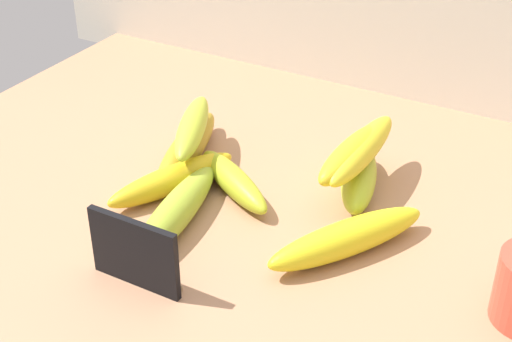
% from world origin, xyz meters
% --- Properties ---
extents(counter_top, '(1.10, 0.76, 0.03)m').
position_xyz_m(counter_top, '(0.00, 0.00, 0.01)').
color(counter_top, '#AB7958').
rests_on(counter_top, ground).
extents(chalkboard_sign, '(0.11, 0.02, 0.08)m').
position_xyz_m(chalkboard_sign, '(-0.07, -0.19, 0.07)').
color(chalkboard_sign, black).
rests_on(chalkboard_sign, counter_top).
extents(banana_0, '(0.16, 0.11, 0.04)m').
position_xyz_m(banana_0, '(-0.07, 0.01, 0.05)').
color(banana_0, '#AAB727').
rests_on(banana_0, counter_top).
extents(banana_1, '(0.09, 0.21, 0.04)m').
position_xyz_m(banana_1, '(-0.16, 0.05, 0.05)').
color(banana_1, '#AA8B21').
rests_on(banana_1, counter_top).
extents(banana_2, '(0.14, 0.20, 0.04)m').
position_xyz_m(banana_2, '(0.11, -0.03, 0.05)').
color(banana_2, yellow).
rests_on(banana_2, counter_top).
extents(banana_3, '(0.09, 0.16, 0.04)m').
position_xyz_m(banana_3, '(0.07, 0.09, 0.05)').
color(banana_3, '#A9BD2B').
rests_on(banana_3, counter_top).
extents(banana_4, '(0.11, 0.19, 0.04)m').
position_xyz_m(banana_4, '(-0.14, -0.02, 0.05)').
color(banana_4, gold).
rests_on(banana_4, counter_top).
extents(banana_5, '(0.07, 0.21, 0.04)m').
position_xyz_m(banana_5, '(-0.09, -0.09, 0.05)').
color(banana_5, '#98AF30').
rests_on(banana_5, counter_top).
extents(banana_6, '(0.05, 0.17, 0.04)m').
position_xyz_m(banana_6, '(0.06, 0.08, 0.09)').
color(banana_6, gold).
rests_on(banana_6, banana_3).
extents(banana_7, '(0.10, 0.17, 0.03)m').
position_xyz_m(banana_7, '(-0.15, 0.04, 0.09)').
color(banana_7, '#AEBF31').
rests_on(banana_7, banana_1).
extents(banana_8, '(0.04, 0.19, 0.04)m').
position_xyz_m(banana_8, '(0.07, 0.09, 0.09)').
color(banana_8, yellow).
rests_on(banana_8, banana_3).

